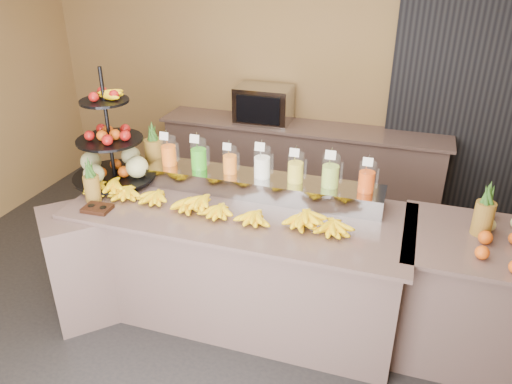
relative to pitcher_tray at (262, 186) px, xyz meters
The scene contains 20 objects.
ground 1.16m from the pitcher_tray, 98.28° to the right, with size 6.00×6.00×0.00m, color black.
room_envelope 0.90m from the pitcher_tray, 63.45° to the left, with size 6.04×5.02×2.82m.
buffet_counter 0.66m from the pitcher_tray, 121.96° to the right, with size 2.75×1.25×0.93m.
right_counter 1.71m from the pitcher_tray, ahead, with size 1.08×0.88×0.93m.
back_ledge 1.76m from the pitcher_tray, 92.89° to the left, with size 3.10×0.55×0.93m.
pitcher_tray is the anchor object (origin of this frame).
juice_pitcher_orange_a 0.80m from the pitcher_tray, behind, with size 0.13×0.13×0.30m.
juice_pitcher_green 0.55m from the pitcher_tray, behind, with size 0.13×0.13×0.31m.
juice_pitcher_orange_b 0.31m from the pitcher_tray, behind, with size 0.11×0.12×0.27m.
juice_pitcher_milk 0.18m from the pitcher_tray, 100.58° to the right, with size 0.13×0.13×0.31m.
juice_pitcher_lemon 0.31m from the pitcher_tray, ahead, with size 0.12×0.13×0.30m.
juice_pitcher_lime 0.55m from the pitcher_tray, ahead, with size 0.13×0.13×0.31m.
juice_pitcher_orange_c 0.80m from the pitcher_tray, ahead, with size 0.12×0.13×0.29m.
banana_heap 0.47m from the pitcher_tray, 130.10° to the right, with size 2.14×0.19×0.18m.
fruit_stand 1.18m from the pitcher_tray, behind, with size 0.69×0.69×0.93m.
condiment_caddy 1.23m from the pitcher_tray, 149.93° to the right, with size 0.20×0.15×0.03m, color black.
pineapple_left_a 1.28m from the pitcher_tray, 157.38° to the right, with size 0.12×0.12×0.36m.
pineapple_left_b 1.00m from the pitcher_tray, behind, with size 0.16×0.16×0.45m.
right_fruit_pile 1.72m from the pitcher_tray, ahead, with size 0.44×0.42×0.23m.
oven_warmer 1.75m from the pitcher_tray, 106.86° to the left, with size 0.58×0.41×0.39m, color gray.
Camera 1 is at (1.11, -2.71, 2.69)m, focal length 35.00 mm.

